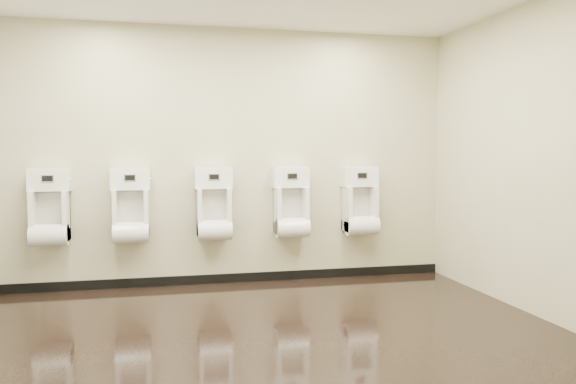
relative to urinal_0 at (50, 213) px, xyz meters
name	(u,v)px	position (x,y,z in m)	size (l,w,h in m)	color
ground	(255,331)	(1.83, -1.61, -0.84)	(5.00, 3.50, 0.00)	black
back_wall	(228,157)	(1.83, 0.14, 0.56)	(5.00, 0.02, 2.80)	#BEB894
front_wall	(312,162)	(1.83, -3.36, 0.56)	(5.00, 0.02, 2.80)	#BEB894
right_wall	(530,158)	(4.33, -1.61, 0.56)	(0.02, 3.50, 2.80)	#BEB894
skirting_back	(229,278)	(1.83, 0.12, -0.79)	(5.00, 0.02, 0.10)	black
urinal_0	(50,213)	(0.00, 0.00, 0.00)	(0.41, 0.31, 0.77)	white
urinal_1	(131,211)	(0.79, 0.00, 0.00)	(0.41, 0.31, 0.77)	white
urinal_2	(214,209)	(1.65, 0.00, 0.00)	(0.41, 0.31, 0.77)	white
urinal_3	(291,207)	(2.51, 0.00, 0.00)	(0.41, 0.31, 0.77)	white
urinal_4	(360,206)	(3.32, 0.00, 0.00)	(0.41, 0.31, 0.77)	white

